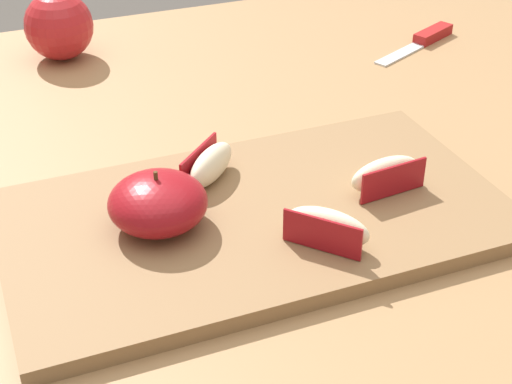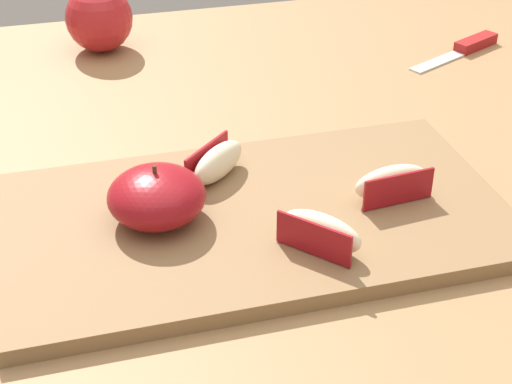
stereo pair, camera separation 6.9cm
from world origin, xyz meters
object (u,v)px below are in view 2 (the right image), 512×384
apple_wedge_left (321,232)px  apple_wedge_near_knife (217,162)px  cutting_board (256,218)px  apple_half_skin_up (157,196)px  whole_apple_crimson (99,18)px  apple_wedge_front (392,183)px  paring_knife (469,46)px

apple_wedge_left → apple_wedge_near_knife: same height
cutting_board → apple_half_skin_up: (-0.09, 0.01, 0.03)m
apple_half_skin_up → whole_apple_crimson: bearing=90.7°
apple_wedge_left → apple_wedge_front: size_ratio=0.94×
apple_wedge_left → paring_knife: size_ratio=0.46×
whole_apple_crimson → apple_wedge_near_knife: bearing=-79.4°
cutting_board → apple_wedge_front: (0.12, -0.01, 0.02)m
apple_wedge_near_knife → paring_knife: bearing=32.3°
cutting_board → apple_wedge_front: bearing=-5.0°
cutting_board → paring_knife: size_ratio=2.91×
apple_half_skin_up → whole_apple_crimson: whole_apple_crimson is taller
apple_half_skin_up → paring_knife: bearing=33.5°
apple_wedge_near_knife → paring_knife: size_ratio=0.45×
cutting_board → apple_wedge_left: size_ratio=6.36×
apple_half_skin_up → apple_wedge_left: (0.12, -0.08, -0.01)m
apple_wedge_front → apple_wedge_near_knife: bearing=151.7°
cutting_board → apple_half_skin_up: bearing=173.0°
cutting_board → apple_wedge_front: 0.13m
cutting_board → apple_wedge_front: apple_wedge_front is taller
apple_wedge_front → apple_wedge_left: bearing=-147.5°
apple_wedge_near_knife → paring_knife: (0.40, 0.25, -0.03)m
apple_half_skin_up → apple_wedge_near_knife: apple_half_skin_up is taller
apple_half_skin_up → whole_apple_crimson: size_ratio=0.89×
apple_wedge_near_knife → paring_knife: 0.47m
apple_wedge_left → whole_apple_crimson: whole_apple_crimson is taller
cutting_board → paring_knife: cutting_board is taller
apple_wedge_near_knife → paring_knife: apple_wedge_near_knife is taller
cutting_board → whole_apple_crimson: bearing=101.5°
apple_wedge_left → cutting_board: bearing=119.1°
apple_half_skin_up → paring_knife: 0.56m
apple_wedge_left → whole_apple_crimson: 0.53m
apple_wedge_left → apple_wedge_near_knife: 0.14m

